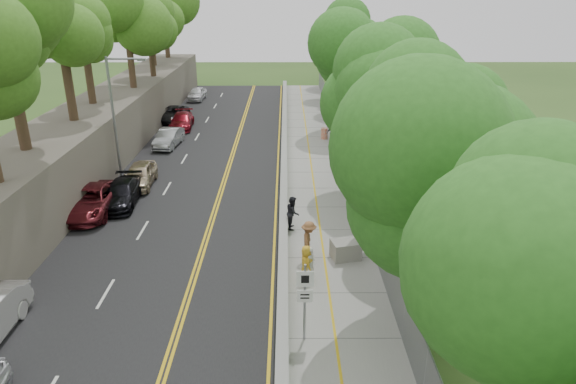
# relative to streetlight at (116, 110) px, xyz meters

# --- Properties ---
(ground) EXTENTS (140.00, 140.00, 0.00)m
(ground) POSITION_rel_streetlight_xyz_m (10.46, -14.00, -4.64)
(ground) COLOR #33511E
(ground) RESTS_ON ground
(road) EXTENTS (11.20, 66.00, 0.04)m
(road) POSITION_rel_streetlight_xyz_m (5.06, 1.00, -4.62)
(road) COLOR black
(road) RESTS_ON ground
(sidewalk) EXTENTS (4.20, 66.00, 0.05)m
(sidewalk) POSITION_rel_streetlight_xyz_m (13.01, 1.00, -4.61)
(sidewalk) COLOR gray
(sidewalk) RESTS_ON ground
(jersey_barrier) EXTENTS (0.42, 66.00, 0.60)m
(jersey_barrier) POSITION_rel_streetlight_xyz_m (10.71, 1.00, -4.34)
(jersey_barrier) COLOR #78C636
(jersey_barrier) RESTS_ON ground
(rock_embankment) EXTENTS (5.00, 66.00, 4.00)m
(rock_embankment) POSITION_rel_streetlight_xyz_m (-3.04, 1.00, -2.64)
(rock_embankment) COLOR #595147
(rock_embankment) RESTS_ON ground
(chainlink_fence) EXTENTS (0.04, 66.00, 2.00)m
(chainlink_fence) POSITION_rel_streetlight_xyz_m (15.11, 1.00, -3.64)
(chainlink_fence) COLOR slate
(chainlink_fence) RESTS_ON ground
(trees_embankment) EXTENTS (6.40, 66.00, 13.00)m
(trees_embankment) POSITION_rel_streetlight_xyz_m (-2.54, 1.00, 5.86)
(trees_embankment) COLOR #4B8A25
(trees_embankment) RESTS_ON rock_embankment
(trees_fenceside) EXTENTS (7.00, 66.00, 14.00)m
(trees_fenceside) POSITION_rel_streetlight_xyz_m (17.46, 1.00, 2.36)
(trees_fenceside) COLOR #378127
(trees_fenceside) RESTS_ON ground
(streetlight) EXTENTS (2.52, 0.22, 8.00)m
(streetlight) POSITION_rel_streetlight_xyz_m (0.00, 0.00, 0.00)
(streetlight) COLOR gray
(streetlight) RESTS_ON ground
(signpost) EXTENTS (0.62, 0.09, 3.10)m
(signpost) POSITION_rel_streetlight_xyz_m (11.51, -17.02, -2.68)
(signpost) COLOR gray
(signpost) RESTS_ON sidewalk
(construction_barrel) EXTENTS (0.56, 0.56, 0.91)m
(construction_barrel) POSITION_rel_streetlight_xyz_m (14.07, 9.31, -4.13)
(construction_barrel) COLOR red
(construction_barrel) RESTS_ON sidewalk
(concrete_block) EXTENTS (1.50, 1.26, 0.87)m
(concrete_block) POSITION_rel_streetlight_xyz_m (13.66, -11.00, -4.15)
(concrete_block) COLOR gray
(concrete_block) RESTS_ON sidewalk
(car_2) EXTENTS (2.54, 5.43, 1.51)m
(car_2) POSITION_rel_streetlight_xyz_m (-0.14, -5.72, -3.85)
(car_2) COLOR maroon
(car_2) RESTS_ON road
(car_3) EXTENTS (2.11, 4.72, 1.34)m
(car_3) POSITION_rel_streetlight_xyz_m (1.18, -4.50, -3.93)
(car_3) COLOR black
(car_3) RESTS_ON road
(car_4) EXTENTS (1.90, 4.33, 1.45)m
(car_4) POSITION_rel_streetlight_xyz_m (1.46, -1.47, -3.87)
(car_4) COLOR tan
(car_4) RESTS_ON road
(car_5) EXTENTS (1.87, 4.35, 1.39)m
(car_5) POSITION_rel_streetlight_xyz_m (1.46, 7.22, -3.90)
(car_5) COLOR #979A9E
(car_5) RESTS_ON road
(car_6) EXTENTS (2.62, 4.98, 1.34)m
(car_6) POSITION_rel_streetlight_xyz_m (0.12, 15.58, -3.93)
(car_6) COLOR black
(car_6) RESTS_ON road
(car_7) EXTENTS (2.17, 4.75, 1.35)m
(car_7) POSITION_rel_streetlight_xyz_m (1.46, 12.85, -3.93)
(car_7) COLOR maroon
(car_7) RESTS_ON road
(car_8) EXTENTS (1.93, 4.23, 1.40)m
(car_8) POSITION_rel_streetlight_xyz_m (0.85, 25.14, -3.90)
(car_8) COLOR white
(car_8) RESTS_ON road
(painter_0) EXTENTS (0.76, 0.95, 1.68)m
(painter_0) POSITION_rel_streetlight_xyz_m (11.72, -13.00, -3.75)
(painter_0) COLOR gold
(painter_0) RESTS_ON sidewalk
(painter_1) EXTENTS (0.60, 0.70, 1.62)m
(painter_1) POSITION_rel_streetlight_xyz_m (11.91, -13.00, -3.78)
(painter_1) COLOR silver
(painter_1) RESTS_ON sidewalk
(painter_2) EXTENTS (0.70, 0.88, 1.78)m
(painter_2) POSITION_rel_streetlight_xyz_m (11.21, -7.75, -3.70)
(painter_2) COLOR black
(painter_2) RESTS_ON sidewalk
(painter_3) EXTENTS (0.75, 1.26, 1.93)m
(painter_3) POSITION_rel_streetlight_xyz_m (11.91, -11.11, -3.63)
(painter_3) COLOR brown
(painter_3) RESTS_ON sidewalk
(person_far) EXTENTS (0.99, 0.49, 1.63)m
(person_far) POSITION_rel_streetlight_xyz_m (14.66, 8.17, -3.77)
(person_far) COLOR black
(person_far) RESTS_ON sidewalk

